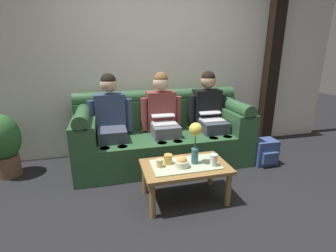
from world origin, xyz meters
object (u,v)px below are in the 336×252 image
(flower_vase, at_px, (195,136))
(snack_bowl, at_px, (182,163))
(person_middle, at_px, (163,115))
(couch, at_px, (163,136))
(cup_near_right, at_px, (214,160))
(person_right, at_px, (209,112))
(cup_near_left, at_px, (168,159))
(cup_far_center, at_px, (160,163))
(potted_plant, at_px, (3,143))
(person_left, at_px, (111,119))
(backpack_right, at_px, (264,152))
(coffee_table, at_px, (185,170))

(flower_vase, distance_m, snack_bowl, 0.29)
(person_middle, bearing_deg, couch, 90.00)
(snack_bowl, bearing_deg, cup_near_right, -9.40)
(person_right, xyz_separation_m, cup_near_left, (-0.84, -0.92, -0.21))
(person_middle, relative_size, cup_near_right, 10.29)
(flower_vase, bearing_deg, cup_far_center, 178.63)
(snack_bowl, distance_m, cup_near_right, 0.32)
(flower_vase, bearing_deg, potted_plant, 153.05)
(snack_bowl, bearing_deg, person_left, 121.50)
(person_middle, height_order, flower_vase, person_middle)
(cup_near_right, height_order, backpack_right, cup_near_right)
(person_right, distance_m, potted_plant, 2.64)
(flower_vase, height_order, cup_near_right, flower_vase)
(person_left, height_order, cup_near_right, person_left)
(couch, distance_m, backpack_right, 1.40)
(cup_far_center, bearing_deg, coffee_table, -0.54)
(person_left, xyz_separation_m, snack_bowl, (0.62, -1.02, -0.21))
(person_right, xyz_separation_m, snack_bowl, (-0.73, -1.01, -0.21))
(person_right, relative_size, flower_vase, 2.87)
(couch, bearing_deg, person_right, -0.32)
(person_middle, bearing_deg, cup_near_right, -76.32)
(backpack_right, height_order, potted_plant, potted_plant)
(person_right, height_order, potted_plant, person_right)
(cup_near_left, bearing_deg, coffee_table, -16.62)
(person_middle, distance_m, person_right, 0.67)
(flower_vase, height_order, cup_near_left, flower_vase)
(snack_bowl, xyz_separation_m, cup_near_right, (0.31, -0.05, 0.01))
(couch, xyz_separation_m, cup_near_right, (0.26, -1.07, 0.09))
(cup_near_right, bearing_deg, couch, 103.63)
(flower_vase, height_order, snack_bowl, flower_vase)
(cup_near_left, relative_size, cup_near_right, 0.84)
(person_left, distance_m, backpack_right, 2.09)
(person_right, xyz_separation_m, coffee_table, (-0.67, -0.97, -0.32))
(flower_vase, xyz_separation_m, backpack_right, (1.21, 0.52, -0.52))
(person_right, height_order, snack_bowl, person_right)
(snack_bowl, bearing_deg, cup_near_left, 139.02)
(cup_near_right, bearing_deg, backpack_right, 30.50)
(person_left, distance_m, cup_near_right, 1.43)
(cup_near_right, relative_size, backpack_right, 0.35)
(cup_near_left, xyz_separation_m, cup_far_center, (-0.10, -0.05, -0.01))
(person_right, relative_size, cup_near_left, 12.29)
(couch, xyz_separation_m, potted_plant, (-1.95, 0.06, 0.06))
(couch, xyz_separation_m, cup_far_center, (-0.26, -0.97, 0.07))
(person_middle, distance_m, cup_near_left, 0.96)
(snack_bowl, distance_m, cup_far_center, 0.21)
(cup_far_center, bearing_deg, person_left, 113.22)
(cup_near_left, bearing_deg, backpack_right, 17.65)
(snack_bowl, bearing_deg, person_right, 54.38)
(flower_vase, distance_m, cup_near_right, 0.29)
(person_middle, xyz_separation_m, flower_vase, (0.10, -0.97, 0.03))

